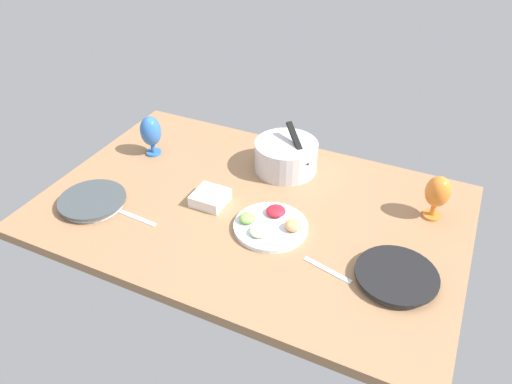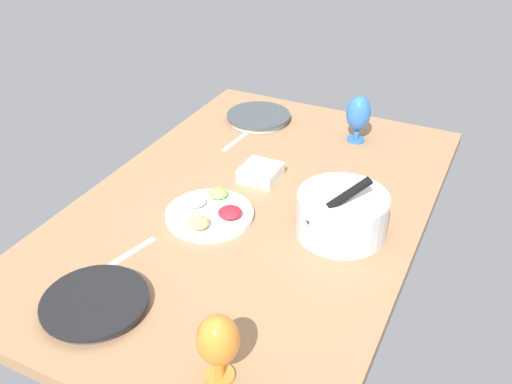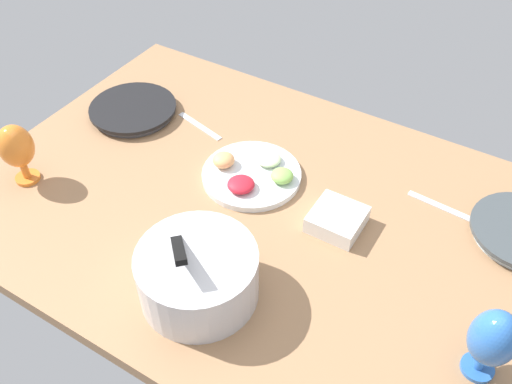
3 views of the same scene
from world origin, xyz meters
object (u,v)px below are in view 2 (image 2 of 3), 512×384
dinner_plate_left (259,117)px  fruit_platter (210,213)px  hurricane_glass_orange (218,342)px  square_bowl_white (261,172)px  mixing_bowl (342,213)px  hurricane_glass_blue (358,114)px  dinner_plate_right (95,304)px

dinner_plate_left → fruit_platter: fruit_platter is taller
hurricane_glass_orange → square_bowl_white: hurricane_glass_orange is taller
mixing_bowl → fruit_platter: (9.95, -38.40, -5.37)cm
mixing_bowl → fruit_platter: size_ratio=0.98×
dinner_plate_left → square_bowl_white: size_ratio=2.06×
dinner_plate_left → square_bowl_white: bearing=26.6°
dinner_plate_left → hurricane_glass_orange: bearing=21.9°
fruit_platter → hurricane_glass_orange: size_ratio=1.53×
hurricane_glass_orange → hurricane_glass_blue: hurricane_glass_blue is taller
dinner_plate_right → hurricane_glass_blue: size_ratio=1.46×
hurricane_glass_orange → hurricane_glass_blue: 120.32cm
mixing_bowl → hurricane_glass_orange: (61.81, -6.39, 4.10)cm
square_bowl_white → hurricane_glass_blue: bearing=153.1°
dinner_plate_right → mixing_bowl: (-56.68, 44.43, 5.43)cm
fruit_platter → hurricane_glass_blue: bearing=160.0°
dinner_plate_right → hurricane_glass_orange: size_ratio=1.51×
dinner_plate_right → fruit_platter: fruit_platter is taller
dinner_plate_left → square_bowl_white: 45.44cm
hurricane_glass_blue → dinner_plate_right: bearing=-15.0°
fruit_platter → square_bowl_white: (-27.39, 4.10, 1.01)cm
mixing_bowl → hurricane_glass_orange: size_ratio=1.50×
hurricane_glass_orange → square_bowl_white: (-79.25, -27.92, -8.45)cm
mixing_bowl → square_bowl_white: 38.73cm
mixing_bowl → square_bowl_white: mixing_bowl is taller
hurricane_glass_orange → hurricane_glass_blue: bearing=-176.6°
hurricane_glass_orange → fruit_platter: bearing=-148.3°
hurricane_glass_blue → mixing_bowl: bearing=13.2°
mixing_bowl → hurricane_glass_blue: size_ratio=1.45×
fruit_platter → square_bowl_white: fruit_platter is taller
hurricane_glass_orange → mixing_bowl: bearing=174.1°
square_bowl_white → dinner_plate_right: bearing=-7.8°
dinner_plate_right → mixing_bowl: size_ratio=1.01×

